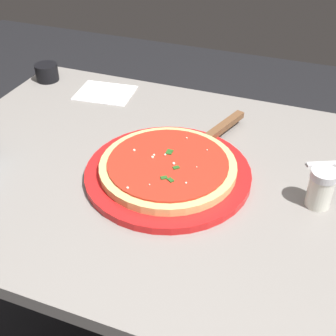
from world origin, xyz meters
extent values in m
cube|color=black|center=(-0.41, -0.28, 0.37)|extent=(0.06, 0.06, 0.73)
cube|color=black|center=(0.41, -0.28, 0.37)|extent=(0.06, 0.06, 0.73)
cube|color=gray|center=(0.00, 0.00, 0.74)|extent=(0.95, 0.70, 0.03)
cylinder|color=red|center=(-0.03, 0.02, 0.77)|extent=(0.32, 0.32, 0.02)
cylinder|color=#DBB26B|center=(-0.03, 0.02, 0.78)|extent=(0.26, 0.26, 0.02)
cylinder|color=red|center=(-0.03, 0.02, 0.79)|extent=(0.23, 0.23, 0.00)
sphere|color=#EFEACC|center=(-0.05, 0.02, 0.80)|extent=(0.01, 0.01, 0.01)
sphere|color=#EFEACC|center=(0.04, 0.01, 0.80)|extent=(0.01, 0.01, 0.01)
sphere|color=#EFEACC|center=(-0.09, -0.04, 0.80)|extent=(0.00, 0.00, 0.00)
sphere|color=#EFEACC|center=(-0.04, -0.07, 0.80)|extent=(0.00, 0.00, 0.00)
sphere|color=#EFEACC|center=(0.00, 0.01, 0.80)|extent=(0.00, 0.00, 0.00)
sphere|color=#EFEACC|center=(-0.09, 0.02, 0.80)|extent=(0.00, 0.00, 0.00)
sphere|color=#EFEACC|center=(-0.03, 0.10, 0.80)|extent=(0.00, 0.00, 0.00)
sphere|color=#EFEACC|center=(0.01, 0.12, 0.80)|extent=(0.00, 0.00, 0.00)
sphere|color=#EFEACC|center=(-0.02, 0.00, 0.80)|extent=(0.00, 0.00, 0.00)
sphere|color=#EFEACC|center=(0.00, 0.02, 0.80)|extent=(0.01, 0.01, 0.01)
sphere|color=#EFEACC|center=(-0.09, 0.07, 0.80)|extent=(0.00, 0.00, 0.00)
cube|color=#23561E|center=(-0.02, -0.02, 0.79)|extent=(0.01, 0.01, 0.00)
cube|color=#23561E|center=(-0.02, -0.01, 0.79)|extent=(0.01, 0.01, 0.00)
cube|color=#23561E|center=(-0.04, 0.07, 0.79)|extent=(0.01, 0.01, 0.00)
cube|color=#23561E|center=(-0.06, 0.07, 0.79)|extent=(0.01, 0.01, 0.00)
cube|color=#23561E|center=(-0.05, 0.03, 0.79)|extent=(0.01, 0.01, 0.00)
cube|color=silver|center=(-0.06, -0.07, 0.78)|extent=(0.09, 0.11, 0.00)
cube|color=brown|center=(-0.09, -0.17, 0.78)|extent=(0.06, 0.13, 0.01)
cylinder|color=black|center=(0.42, -0.27, 0.78)|extent=(0.06, 0.06, 0.04)
cube|color=white|center=(0.24, -0.25, 0.76)|extent=(0.15, 0.13, 0.00)
cylinder|color=silver|center=(-0.31, 0.00, 0.79)|extent=(0.04, 0.04, 0.06)
cylinder|color=silver|center=(-0.31, 0.00, 0.83)|extent=(0.05, 0.05, 0.01)
camera|label=1|loc=(-0.27, 0.65, 1.28)|focal=47.05mm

